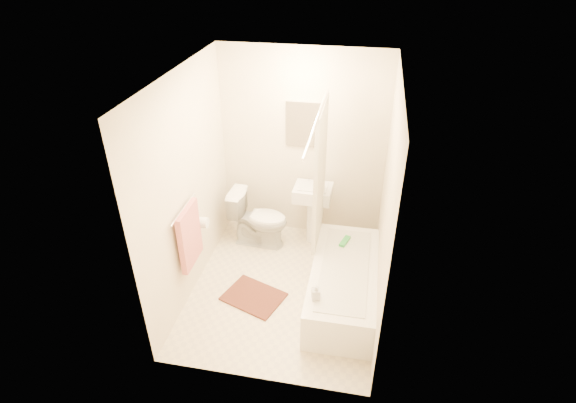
% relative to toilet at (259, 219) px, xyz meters
% --- Properties ---
extents(floor, '(2.40, 2.40, 0.00)m').
position_rel_toilet_xyz_m(floor, '(0.48, -0.80, -0.36)').
color(floor, beige).
rests_on(floor, ground).
extents(ceiling, '(2.40, 2.40, 0.00)m').
position_rel_toilet_xyz_m(ceiling, '(0.48, -0.80, 2.04)').
color(ceiling, white).
rests_on(ceiling, ground).
extents(wall_back, '(2.00, 0.02, 2.40)m').
position_rel_toilet_xyz_m(wall_back, '(0.48, 0.40, 0.84)').
color(wall_back, beige).
rests_on(wall_back, ground).
extents(wall_left, '(0.02, 2.40, 2.40)m').
position_rel_toilet_xyz_m(wall_left, '(-0.52, -0.80, 0.84)').
color(wall_left, beige).
rests_on(wall_left, ground).
extents(wall_right, '(0.02, 2.40, 2.40)m').
position_rel_toilet_xyz_m(wall_right, '(1.48, -0.80, 0.84)').
color(wall_right, beige).
rests_on(wall_right, ground).
extents(mirror, '(0.40, 0.03, 0.55)m').
position_rel_toilet_xyz_m(mirror, '(0.48, 0.38, 1.14)').
color(mirror, white).
rests_on(mirror, wall_back).
extents(curtain_rod, '(0.03, 1.70, 0.03)m').
position_rel_toilet_xyz_m(curtain_rod, '(0.78, -0.70, 1.64)').
color(curtain_rod, silver).
rests_on(curtain_rod, wall_back).
extents(shower_curtain, '(0.04, 0.80, 1.55)m').
position_rel_toilet_xyz_m(shower_curtain, '(0.78, -0.30, 0.86)').
color(shower_curtain, silver).
rests_on(shower_curtain, curtain_rod).
extents(towel_bar, '(0.02, 0.60, 0.02)m').
position_rel_toilet_xyz_m(towel_bar, '(-0.48, -1.05, 0.74)').
color(towel_bar, silver).
rests_on(towel_bar, wall_left).
extents(towel, '(0.06, 0.45, 0.66)m').
position_rel_toilet_xyz_m(towel, '(-0.45, -1.05, 0.42)').
color(towel, '#CC7266').
rests_on(towel, towel_bar).
extents(toilet_paper, '(0.11, 0.12, 0.12)m').
position_rel_toilet_xyz_m(toilet_paper, '(-0.45, -0.68, 0.34)').
color(toilet_paper, white).
rests_on(toilet_paper, wall_left).
extents(toilet, '(0.75, 0.45, 0.71)m').
position_rel_toilet_xyz_m(toilet, '(0.00, 0.00, 0.00)').
color(toilet, silver).
rests_on(toilet, floor).
extents(sink, '(0.46, 0.37, 0.88)m').
position_rel_toilet_xyz_m(sink, '(0.65, 0.15, 0.08)').
color(sink, silver).
rests_on(sink, floor).
extents(bathtub, '(0.68, 1.55, 0.44)m').
position_rel_toilet_xyz_m(bathtub, '(1.14, -0.85, -0.14)').
color(bathtub, white).
rests_on(bathtub, floor).
extents(bath_mat, '(0.74, 0.65, 0.02)m').
position_rel_toilet_xyz_m(bath_mat, '(0.18, -1.00, -0.35)').
color(bath_mat, '#552B21').
rests_on(bath_mat, floor).
extents(soap_bottle, '(0.09, 0.09, 0.17)m').
position_rel_toilet_xyz_m(soap_bottle, '(0.90, -1.35, 0.16)').
color(soap_bottle, silver).
rests_on(soap_bottle, bathtub).
extents(scrub_brush, '(0.12, 0.21, 0.04)m').
position_rel_toilet_xyz_m(scrub_brush, '(1.10, -0.41, 0.10)').
color(scrub_brush, green).
rests_on(scrub_brush, bathtub).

